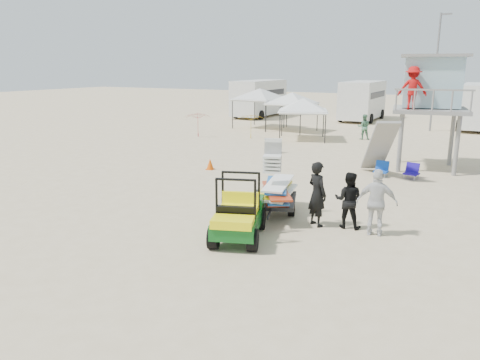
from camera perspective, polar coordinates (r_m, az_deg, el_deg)
The scene contains 21 objects.
ground at distance 11.87m, azimuth -9.11°, elevation -8.90°, with size 140.00×140.00×0.00m, color beige.
utility_cart at distance 12.46m, azimuth -0.36°, elevation -3.66°, with size 1.81×2.52×1.73m.
surf_trailer at distance 14.46m, azimuth 4.07°, elevation -1.03°, with size 1.89×2.59×2.10m.
man_left at distance 13.63m, azimuth 9.38°, elevation -1.69°, with size 0.69×0.45×1.90m, color black.
man_mid at distance 13.67m, azimuth 13.07°, elevation -2.40°, with size 0.79×0.62×1.63m, color black.
man_right at distance 13.22m, azimuth 16.36°, elevation -2.67°, with size 1.09×0.45×1.85m, color silver.
lifeguard_tower at distance 22.53m, azimuth 22.16°, elevation 10.54°, with size 3.54×3.54×4.91m.
canopy_white_a at distance 29.63m, azimuth 7.72°, elevation 9.58°, with size 3.69×3.69×2.98m.
canopy_white_b at distance 35.02m, azimuth 2.46°, elevation 10.87°, with size 3.44×3.44×3.32m.
canopy_white_c at distance 33.29m, azimuth 6.40°, elevation 10.34°, with size 3.12×3.12×3.14m.
umbrella_a at distance 30.76m, azimuth -5.21°, elevation 6.73°, with size 1.73×1.76×1.59m, color red.
umbrella_b at distance 29.96m, azimuth 1.36°, elevation 6.56°, with size 1.70×1.73×1.56m, color gold.
cone_near at distance 21.00m, azimuth -3.66°, elevation 1.96°, with size 0.34×0.34×0.50m, color #DE5007.
cone_far at distance 24.39m, azimuth 3.94°, elevation 3.61°, with size 0.34×0.34×0.50m, color orange.
beach_chair_a at distance 25.00m, azimuth 4.24°, elevation 4.00°, with size 0.59×0.63×0.64m.
beach_chair_b at distance 20.54m, azimuth 20.22°, elevation 1.04°, with size 0.64×0.70×0.64m.
beach_chair_c at distance 20.57m, azimuth 16.87°, elevation 1.31°, with size 0.56×0.60×0.64m.
rv_far_left at distance 43.04m, azimuth 2.34°, elevation 10.12°, with size 2.64×6.80×3.25m.
rv_mid_left at distance 41.40m, azimuth 14.72°, elevation 9.54°, with size 2.65×6.50×3.25m.
light_pole_left at distance 35.85m, azimuth 22.71°, elevation 11.88°, with size 0.14×0.14×8.00m, color slate.
distant_beachgoers at distance 29.51m, azimuth 27.07°, elevation 5.13°, with size 12.51×13.83×1.86m.
Camera 1 is at (6.74, -8.65, 4.54)m, focal length 35.00 mm.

